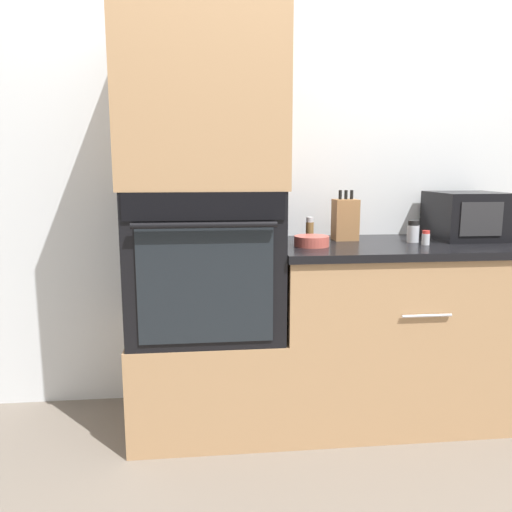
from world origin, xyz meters
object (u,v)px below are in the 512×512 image
object	(u,v)px
condiment_jar_mid	(413,232)
condiment_jar_far	(426,238)
wall_oven	(205,261)
microwave	(467,216)
bowl	(312,241)
condiment_jar_near	(310,229)
knife_block	(345,219)

from	to	relation	value
condiment_jar_mid	condiment_jar_far	bearing A→B (deg)	-75.46
wall_oven	microwave	distance (m)	1.33
bowl	condiment_jar_near	size ratio (longest dim) A/B	1.41
wall_oven	microwave	bearing A→B (deg)	4.45
knife_block	bowl	distance (m)	0.29
knife_block	condiment_jar_mid	size ratio (longest dim) A/B	2.35
wall_oven	condiment_jar_near	bearing A→B (deg)	15.84
wall_oven	condiment_jar_near	world-z (taller)	wall_oven
wall_oven	condiment_jar_far	bearing A→B (deg)	-3.95
wall_oven	condiment_jar_near	distance (m)	0.56
microwave	bowl	xyz separation A→B (m)	(-0.83, -0.16, -0.09)
bowl	condiment_jar_far	xyz separation A→B (m)	(0.54, -0.02, 0.01)
condiment_jar_near	knife_block	bearing A→B (deg)	-5.33
wall_oven	condiment_jar_mid	bearing A→B (deg)	1.12
knife_block	condiment_jar_near	size ratio (longest dim) A/B	2.16
microwave	bowl	world-z (taller)	microwave
wall_oven	bowl	size ratio (longest dim) A/B	4.19
wall_oven	condiment_jar_far	distance (m)	1.03
knife_block	condiment_jar_mid	bearing A→B (deg)	-20.12
microwave	wall_oven	bearing A→B (deg)	-175.55
wall_oven	condiment_jar_far	xyz separation A→B (m)	(1.02, -0.07, 0.10)
microwave	condiment_jar_far	bearing A→B (deg)	-149.01
bowl	condiment_jar_mid	distance (m)	0.52
knife_block	condiment_jar_far	distance (m)	0.39
microwave	knife_block	size ratio (longest dim) A/B	1.41
knife_block	condiment_jar_far	world-z (taller)	knife_block
knife_block	condiment_jar_mid	xyz separation A→B (m)	(0.31, -0.11, -0.05)
microwave	condiment_jar_near	world-z (taller)	microwave
microwave	condiment_jar_mid	world-z (taller)	microwave
microwave	condiment_jar_mid	distance (m)	0.33
microwave	bowl	bearing A→B (deg)	-169.24
condiment_jar_near	condiment_jar_mid	bearing A→B (deg)	-14.95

